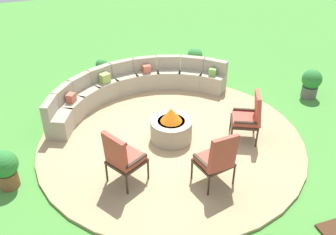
% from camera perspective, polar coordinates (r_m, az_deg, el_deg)
% --- Properties ---
extents(ground_plane, '(24.00, 24.00, 0.00)m').
position_cam_1_polar(ground_plane, '(7.72, 0.48, -3.57)').
color(ground_plane, '#478C38').
extents(patio_circle, '(5.35, 5.35, 0.06)m').
position_cam_1_polar(patio_circle, '(7.71, 0.48, -3.39)').
color(patio_circle, tan).
rests_on(patio_circle, ground_plane).
extents(fire_pit, '(0.84, 0.84, 0.71)m').
position_cam_1_polar(fire_pit, '(7.53, 0.49, -1.51)').
color(fire_pit, '#9E937F').
rests_on(fire_pit, patio_circle).
extents(curved_stone_bench, '(4.43, 1.97, 0.78)m').
position_cam_1_polar(curved_stone_bench, '(8.97, -5.51, 4.56)').
color(curved_stone_bench, '#9E937F').
rests_on(curved_stone_bench, patio_circle).
extents(lounge_chair_front_left, '(0.76, 0.76, 1.08)m').
position_cam_1_polar(lounge_chair_front_left, '(6.36, -6.92, -5.95)').
color(lounge_chair_front_left, '#2D2319').
rests_on(lounge_chair_front_left, patio_circle).
extents(lounge_chair_front_right, '(0.68, 0.65, 1.07)m').
position_cam_1_polar(lounge_chair_front_right, '(6.34, 7.46, -6.18)').
color(lounge_chair_front_right, '#2D2319').
rests_on(lounge_chair_front_right, patio_circle).
extents(lounge_chair_back_left, '(0.72, 0.72, 1.05)m').
position_cam_1_polar(lounge_chair_back_left, '(7.55, 12.25, 0.25)').
color(lounge_chair_back_left, '#2D2319').
rests_on(lounge_chair_back_left, patio_circle).
extents(potted_plant_1, '(0.32, 0.32, 0.54)m').
position_cam_1_polar(potted_plant_1, '(10.27, -9.98, 7.54)').
color(potted_plant_1, '#A89E8E').
rests_on(potted_plant_1, ground_plane).
extents(potted_plant_2, '(0.47, 0.47, 0.72)m').
position_cam_1_polar(potted_plant_2, '(6.99, -23.44, -7.03)').
color(potted_plant_2, brown).
rests_on(potted_plant_2, ground_plane).
extents(potted_plant_3, '(0.41, 0.41, 0.70)m').
position_cam_1_polar(potted_plant_3, '(10.42, 4.10, 8.92)').
color(potted_plant_3, brown).
rests_on(potted_plant_3, ground_plane).
extents(potted_plant_5, '(0.47, 0.47, 0.72)m').
position_cam_1_polar(potted_plant_5, '(9.74, 20.88, 4.98)').
color(potted_plant_5, '#605B56').
rests_on(potted_plant_5, ground_plane).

